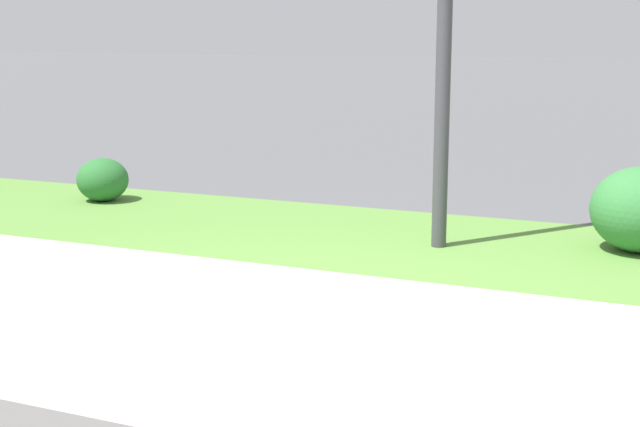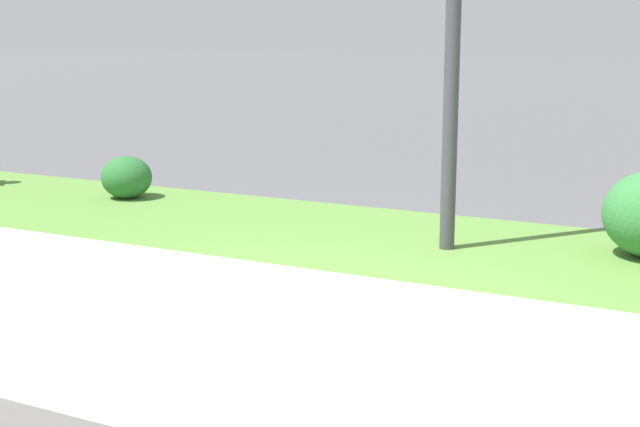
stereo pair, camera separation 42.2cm
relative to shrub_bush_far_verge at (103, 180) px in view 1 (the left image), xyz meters
The scene contains 5 objects.
ground_plane 4.25m from the shrub_bush_far_verge, 41.39° to the right, with size 120.00×120.00×0.00m, color #515154.
sidewalk_pavement 4.25m from the shrub_bush_far_verge, 41.39° to the right, with size 18.00×2.54×0.01m, color #9E9993.
grass_verge 3.22m from the shrub_bush_far_verge, ahead, with size 18.00×2.21×0.01m, color #568438.
street_curb 5.24m from the shrub_bush_far_verge, 52.54° to the right, with size 18.00×0.16×0.12m, color #9E9993.
shrub_bush_far_verge is the anchor object (origin of this frame).
Camera 1 is at (1.99, -3.99, 1.55)m, focal length 50.00 mm.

